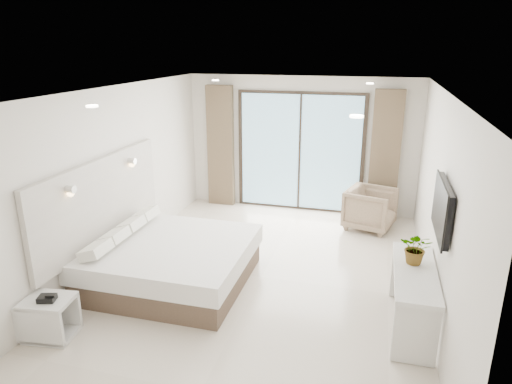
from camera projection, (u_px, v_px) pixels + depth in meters
ground at (262, 277)px, 6.72m from camera, size 6.20×6.20×0.00m
room_shell at (261, 161)px, 6.91m from camera, size 4.62×6.22×2.72m
bed at (170, 261)px, 6.51m from camera, size 2.16×2.05×0.74m
nightstand at (50, 318)px, 5.29m from camera, size 0.59×0.50×0.49m
phone at (47, 298)px, 5.17m from camera, size 0.22×0.19×0.06m
console_desk at (414, 286)px, 5.36m from camera, size 0.48×1.53×0.77m
plant at (416, 251)px, 5.41m from camera, size 0.44×0.47×0.31m
armchair at (370, 207)px, 8.40m from camera, size 0.95×0.99×0.84m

